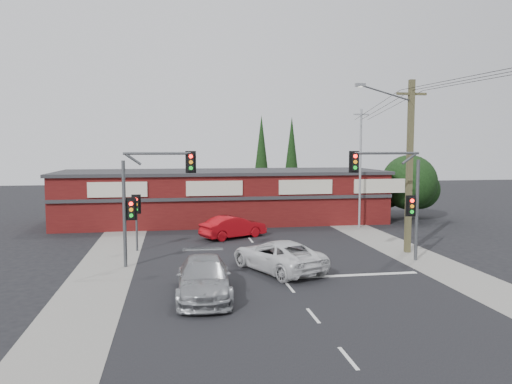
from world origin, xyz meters
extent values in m
plane|color=black|center=(0.00, 0.00, 0.00)|extent=(120.00, 120.00, 0.00)
cube|color=black|center=(0.00, 5.00, 0.01)|extent=(14.00, 70.00, 0.01)
cube|color=gray|center=(-8.50, 5.00, 0.01)|extent=(3.00, 70.00, 0.02)
cube|color=gray|center=(8.50, 5.00, 0.01)|extent=(3.00, 70.00, 0.02)
cube|color=silver|center=(3.50, -1.50, 0.01)|extent=(6.50, 0.35, 0.01)
imported|color=silver|center=(0.09, 0.01, 0.77)|extent=(4.62, 6.10, 1.54)
imported|color=#989B9D|center=(-3.81, -3.72, 0.79)|extent=(2.46, 5.51, 1.57)
imported|color=#A80A11|center=(-1.03, 9.31, 0.75)|extent=(4.80, 3.50, 1.51)
cube|color=silver|center=(0.00, -10.51, 0.01)|extent=(0.12, 1.60, 0.01)
cube|color=silver|center=(0.00, -6.77, 0.01)|extent=(0.12, 1.60, 0.01)
cube|color=silver|center=(0.00, -3.03, 0.01)|extent=(0.12, 1.60, 0.01)
cube|color=silver|center=(0.00, 0.72, 0.01)|extent=(0.12, 1.60, 0.01)
cube|color=silver|center=(0.00, 4.46, 0.01)|extent=(0.12, 1.60, 0.01)
cube|color=silver|center=(0.00, 8.20, 0.01)|extent=(0.12, 1.60, 0.01)
cube|color=silver|center=(0.00, 11.95, 0.01)|extent=(0.12, 1.60, 0.01)
cube|color=silver|center=(0.00, 15.69, 0.01)|extent=(0.12, 1.60, 0.01)
cube|color=#490E0E|center=(-1.00, 17.00, 2.00)|extent=(26.00, 8.00, 4.00)
cube|color=#2D2D30|center=(-1.00, 17.00, 4.10)|extent=(26.40, 8.40, 0.25)
cube|color=beige|center=(-9.00, 12.95, 3.10)|extent=(4.20, 0.12, 1.10)
cube|color=beige|center=(-2.00, 12.95, 3.10)|extent=(4.20, 0.12, 1.10)
cube|color=beige|center=(5.00, 12.95, 3.10)|extent=(4.20, 0.12, 1.10)
cube|color=beige|center=(11.00, 12.95, 3.10)|extent=(4.20, 0.12, 1.10)
cube|color=#2D2D30|center=(-1.00, 12.90, 2.30)|extent=(26.00, 0.15, 0.25)
cylinder|color=#2D2116|center=(14.50, 15.00, 0.90)|extent=(0.50, 0.50, 1.80)
sphere|color=black|center=(14.50, 15.00, 3.20)|extent=(4.60, 4.60, 4.60)
sphere|color=black|center=(16.00, 16.00, 2.50)|extent=(3.40, 3.40, 3.40)
sphere|color=black|center=(13.20, 16.40, 2.30)|extent=(2.80, 2.80, 2.80)
cylinder|color=#2D2116|center=(3.50, 24.00, 1.00)|extent=(0.24, 0.24, 2.00)
cone|color=black|center=(3.50, 24.00, 5.50)|extent=(1.80, 1.80, 7.50)
cylinder|color=#2D2116|center=(7.00, 26.00, 1.00)|extent=(0.24, 0.24, 2.00)
cone|color=black|center=(7.00, 26.00, 5.50)|extent=(1.80, 1.80, 7.50)
cylinder|color=#47494C|center=(-7.50, 2.00, 2.75)|extent=(0.18, 0.18, 5.50)
cylinder|color=#47494C|center=(-5.80, 2.00, 5.85)|extent=(3.40, 0.14, 0.14)
cylinder|color=#47494C|center=(-6.99, 2.00, 5.55)|extent=(0.82, 0.14, 0.63)
cube|color=black|center=(-4.10, 2.00, 5.40)|extent=(0.32, 0.22, 0.95)
cube|color=black|center=(-4.10, 2.07, 5.40)|extent=(0.55, 0.04, 1.15)
cylinder|color=#FF0C07|center=(-4.10, 1.87, 5.70)|extent=(0.20, 0.06, 0.20)
cylinder|color=orange|center=(-4.10, 1.87, 5.40)|extent=(0.20, 0.06, 0.20)
cylinder|color=#0CE526|center=(-4.10, 1.87, 5.10)|extent=(0.20, 0.06, 0.20)
cube|color=black|center=(-7.15, 2.00, 3.00)|extent=(0.32, 0.22, 0.95)
cube|color=black|center=(-7.15, 2.07, 3.00)|extent=(0.55, 0.04, 1.15)
cylinder|color=#FF0C07|center=(-7.15, 1.87, 3.30)|extent=(0.20, 0.06, 0.20)
cylinder|color=orange|center=(-7.15, 1.87, 3.00)|extent=(0.20, 0.06, 0.20)
cylinder|color=#0CE526|center=(-7.15, 1.87, 2.70)|extent=(0.20, 0.06, 0.20)
cylinder|color=#47494C|center=(8.00, 1.00, 2.75)|extent=(0.18, 0.18, 5.50)
cylinder|color=#47494C|center=(6.20, 1.00, 5.85)|extent=(3.60, 0.14, 0.14)
cylinder|color=#47494C|center=(7.46, 1.00, 5.55)|extent=(0.82, 0.14, 0.63)
cube|color=black|center=(4.40, 1.00, 5.40)|extent=(0.32, 0.22, 0.95)
cube|color=black|center=(4.40, 1.07, 5.40)|extent=(0.55, 0.04, 1.15)
cylinder|color=#FF0C07|center=(4.40, 0.87, 5.70)|extent=(0.20, 0.06, 0.20)
cylinder|color=orange|center=(4.40, 0.87, 5.40)|extent=(0.20, 0.06, 0.20)
cylinder|color=#0CE526|center=(4.40, 0.87, 5.10)|extent=(0.20, 0.06, 0.20)
cube|color=black|center=(7.65, 1.00, 3.00)|extent=(0.32, 0.22, 0.95)
cube|color=black|center=(7.65, 1.07, 3.00)|extent=(0.55, 0.04, 1.15)
cylinder|color=#FF0C07|center=(7.65, 0.87, 3.30)|extent=(0.20, 0.06, 0.20)
cylinder|color=orange|center=(7.65, 0.87, 3.00)|extent=(0.20, 0.06, 0.20)
cylinder|color=#0CE526|center=(7.65, 0.87, 2.70)|extent=(0.20, 0.06, 0.20)
cylinder|color=#47494C|center=(-7.20, 6.00, 1.50)|extent=(0.12, 0.12, 3.00)
cube|color=black|center=(-7.20, 6.00, 2.80)|extent=(0.32, 0.22, 0.95)
cube|color=black|center=(-7.20, 6.07, 2.80)|extent=(0.55, 0.04, 1.15)
cylinder|color=#FF0C07|center=(-7.20, 5.87, 3.10)|extent=(0.20, 0.06, 0.20)
cylinder|color=orange|center=(-7.20, 5.87, 2.80)|extent=(0.20, 0.06, 0.20)
cylinder|color=#0CE526|center=(-7.20, 5.87, 2.50)|extent=(0.20, 0.06, 0.20)
cube|color=brown|center=(8.50, 3.00, 5.00)|extent=(0.30, 0.30, 10.00)
cube|color=brown|center=(8.50, 3.00, 9.20)|extent=(1.80, 0.14, 0.14)
cylinder|color=#47494C|center=(6.90, 2.85, 9.20)|extent=(3.23, 0.39, 0.89)
cube|color=slate|center=(5.30, 2.70, 9.60)|extent=(0.55, 0.25, 0.18)
cylinder|color=silver|center=(5.30, 2.70, 9.50)|extent=(0.28, 0.28, 0.05)
cylinder|color=gray|center=(9.00, 12.00, 4.50)|extent=(0.16, 0.16, 9.00)
cube|color=gray|center=(9.00, 12.00, 8.60)|extent=(1.20, 0.10, 0.10)
cylinder|color=black|center=(8.15, 7.50, 8.80)|extent=(0.73, 9.01, 1.22)
cylinder|color=black|center=(8.75, 7.50, 8.80)|extent=(0.52, 9.00, 1.22)
cylinder|color=black|center=(9.34, 7.50, 8.80)|extent=(0.31, 9.00, 1.22)
camera|label=1|loc=(-4.98, -24.01, 6.22)|focal=35.00mm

